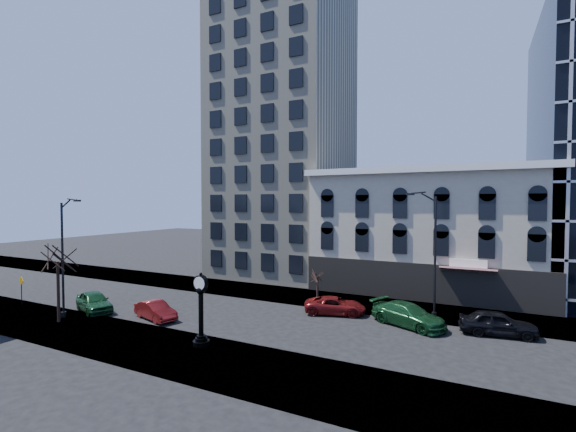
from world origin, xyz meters
The scene contains 16 objects.
ground centered at (0.00, 0.00, 0.00)m, with size 160.00×160.00×0.00m, color black.
sidewalk_far centered at (0.00, 8.00, 0.06)m, with size 160.00×6.00×0.12m, color #9B968D.
sidewalk_near centered at (0.00, -8.00, 0.06)m, with size 160.00×6.00×0.12m, color #9B968D.
cream_tower centered at (-6.11, 18.88, 19.32)m, with size 15.90×15.40×42.50m.
victorian_row centered at (12.00, 15.89, 6.00)m, with size 22.60×11.19×12.50m.
street_clock centered at (1.11, -6.60, 2.22)m, with size 1.05×1.05×4.64m.
street_lamp_near centered at (-11.77, -6.69, 7.33)m, with size 2.47×0.38×9.55m.
street_lamp_far centered at (13.05, 5.91, 7.74)m, with size 2.56×0.95×10.09m.
bare_tree_near centered at (-11.63, -7.62, 5.71)m, with size 4.31×4.31×7.40m.
bare_tree_far centered at (3.68, 6.68, 2.85)m, with size 2.11×2.11×3.63m.
warning_sign centered at (-19.35, -6.00, 1.87)m, with size 0.82×0.17×2.54m.
car_near_a centered at (-12.12, -4.27, 0.83)m, with size 1.97×4.89×1.67m, color #143F1E.
car_near_b centered at (-5.86, -3.57, 0.70)m, with size 1.48×4.24×1.40m, color maroon.
car_far_a centered at (6.29, 4.07, 0.69)m, with size 2.30×4.99×1.39m, color maroon.
car_far_b centered at (12.19, 3.55, 0.83)m, with size 2.32×5.71×1.66m, color #143F1E.
car_far_c centered at (18.05, 4.21, 0.84)m, with size 1.98×4.93×1.68m, color black.
Camera 1 is at (16.75, -25.73, 9.16)m, focal length 24.00 mm.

